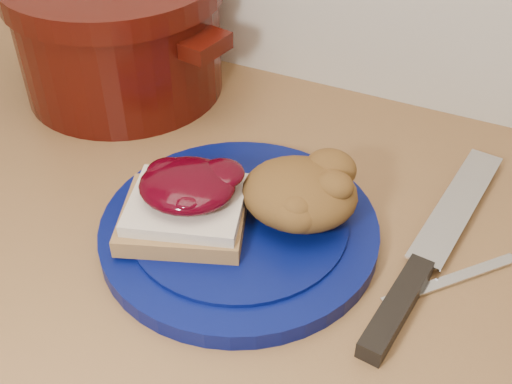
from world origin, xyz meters
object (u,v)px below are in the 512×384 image
at_px(butter_knife, 451,280).
at_px(dutch_oven, 119,32).
at_px(plate, 239,230).
at_px(pepper_grinder, 92,33).
at_px(chef_knife, 415,276).

bearing_deg(butter_knife, dutch_oven, 112.44).
height_order(plate, pepper_grinder, pepper_grinder).
bearing_deg(plate, dutch_oven, 143.40).
distance_m(chef_knife, butter_knife, 0.04).
bearing_deg(plate, pepper_grinder, 146.48).
bearing_deg(pepper_grinder, chef_knife, -22.10).
xyz_separation_m(plate, pepper_grinder, (-0.35, 0.23, 0.05)).
bearing_deg(chef_knife, butter_knife, -55.70).
relative_size(plate, butter_knife, 1.90).
distance_m(plate, pepper_grinder, 0.42).
height_order(plate, chef_knife, same).
height_order(chef_knife, butter_knife, chef_knife).
bearing_deg(dutch_oven, chef_knife, -22.69).
height_order(chef_knife, dutch_oven, dutch_oven).
height_order(plate, dutch_oven, dutch_oven).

